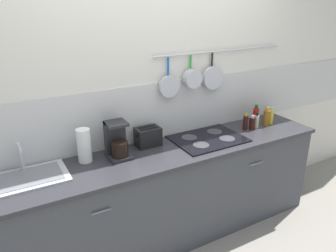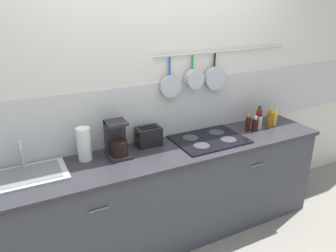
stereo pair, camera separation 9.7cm
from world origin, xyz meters
name	(u,v)px [view 2 (the right image)]	position (x,y,z in m)	size (l,w,h in m)	color
ground_plane	(171,235)	(0.00, 0.00, 0.00)	(12.00, 12.00, 0.00)	gray
wall_back	(155,96)	(0.00, 0.32, 1.27)	(7.20, 0.16, 2.60)	silver
cabinet_base	(171,197)	(0.00, 0.00, 0.42)	(2.86, 0.54, 0.85)	#3F4247
countertop	(172,152)	(0.00, 0.00, 0.86)	(2.90, 0.56, 0.03)	#2D2D33
sink_basin	(25,174)	(-1.13, 0.09, 0.90)	(0.57, 0.35, 0.23)	#B7BABF
paper_towel_roll	(84,144)	(-0.68, 0.16, 1.01)	(0.11, 0.11, 0.27)	white
coffee_maker	(117,141)	(-0.43, 0.12, 1.00)	(0.18, 0.21, 0.29)	#262628
toaster	(148,136)	(-0.13, 0.18, 0.96)	(0.22, 0.14, 0.17)	black
cooktop	(209,139)	(0.40, 0.03, 0.89)	(0.63, 0.47, 0.01)	black
bottle_sesame_oil	(248,123)	(0.85, 0.05, 0.96)	(0.05, 0.05, 0.17)	#33140F
bottle_vinegar	(255,124)	(0.91, 0.02, 0.94)	(0.06, 0.06, 0.14)	#33140F
bottle_olive_oil	(260,123)	(0.97, 0.03, 0.95)	(0.05, 0.05, 0.16)	#BFB799
bottle_cooking_wine	(259,117)	(1.04, 0.11, 0.97)	(0.06, 0.06, 0.20)	red
bottle_dish_soap	(270,119)	(1.11, 0.04, 0.96)	(0.06, 0.06, 0.19)	#8C5919
bottle_hot_sauce	(275,118)	(1.18, 0.04, 0.96)	(0.05, 0.05, 0.18)	yellow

